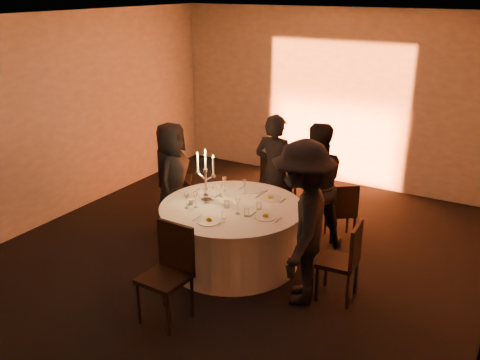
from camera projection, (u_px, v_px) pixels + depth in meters
The scene contains 34 objects.
floor at pixel (232, 261), 6.88m from camera, with size 7.00×7.00×0.00m, color black.
ceiling at pixel (231, 19), 5.84m from camera, with size 7.00×7.00×0.00m, color silver.
wall_back at pixel (337, 98), 9.19m from camera, with size 7.00×7.00×0.00m, color #A39E98.
wall_left at pixel (56, 119), 7.78m from camera, with size 7.00×7.00×0.00m, color #A39E98.
uplighter_fixture at pixel (325, 182), 9.46m from camera, with size 0.25×0.12×0.10m, color black.
banquet_table at pixel (232, 234), 6.75m from camera, with size 1.80×1.80×0.77m.
chair_left at pixel (170, 175), 8.18m from camera, with size 0.64×0.64×1.07m.
chair_back_left at pixel (277, 182), 8.04m from camera, with size 0.46×0.46×0.97m.
chair_back_right at pixel (342, 209), 7.28m from camera, with size 0.52×0.52×0.85m.
chair_right at pixel (345, 257), 5.89m from camera, with size 0.44×0.44×0.94m.
chair_front at pixel (170, 267), 5.55m from camera, with size 0.48×0.48×1.05m.
guest_left at pixel (172, 177), 7.54m from camera, with size 0.77×0.50×1.58m, color black.
guest_back_left at pixel (275, 172), 7.58m from camera, with size 0.61×0.40×1.68m, color black.
guest_back_right at pixel (315, 186), 7.05m from camera, with size 0.83×0.65×1.70m, color black.
guest_right at pixel (302, 223), 5.76m from camera, with size 1.20×0.69×1.86m, color black.
plate_left at pixel (207, 193), 7.00m from camera, with size 0.36×0.26×0.01m.
plate_back_left at pixel (253, 190), 7.11m from camera, with size 0.36×0.26×0.01m.
plate_back_right at pixel (271, 198), 6.83m from camera, with size 0.36×0.28×0.08m.
plate_right at pixel (265, 216), 6.28m from camera, with size 0.36×0.25×0.08m.
plate_front at pixel (209, 220), 6.18m from camera, with size 0.36×0.29×0.08m.
coffee_cup at pixel (192, 202), 6.66m from camera, with size 0.11×0.11×0.07m.
candelabra at pixel (206, 183), 6.69m from camera, with size 0.29×0.14×0.69m.
wine_glass_a at pixel (195, 197), 6.53m from camera, with size 0.07×0.07×0.19m.
wine_glass_b at pixel (238, 203), 6.35m from camera, with size 0.07×0.07×0.19m.
wine_glass_c at pixel (244, 184), 6.95m from camera, with size 0.07×0.07×0.19m.
wine_glass_d at pixel (187, 198), 6.51m from camera, with size 0.07×0.07×0.19m.
wine_glass_e at pixel (211, 190), 6.74m from camera, with size 0.07×0.07×0.19m.
wine_glass_f at pixel (225, 181), 7.05m from camera, with size 0.07×0.07×0.19m.
wine_glass_g at pixel (221, 187), 6.85m from camera, with size 0.07×0.07×0.19m.
wine_glass_h at pixel (206, 192), 6.67m from camera, with size 0.07×0.07×0.19m.
tumbler_a at pixel (227, 204), 6.55m from camera, with size 0.07×0.07×0.09m, color white.
tumbler_b at pixel (247, 212), 6.32m from camera, with size 0.07×0.07×0.09m, color white.
tumbler_c at pixel (259, 206), 6.51m from camera, with size 0.07×0.07×0.09m, color white.
tumbler_d at pixel (224, 215), 6.24m from camera, with size 0.07×0.07×0.09m, color white.
Camera 1 is at (3.16, -5.20, 3.38)m, focal length 40.00 mm.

